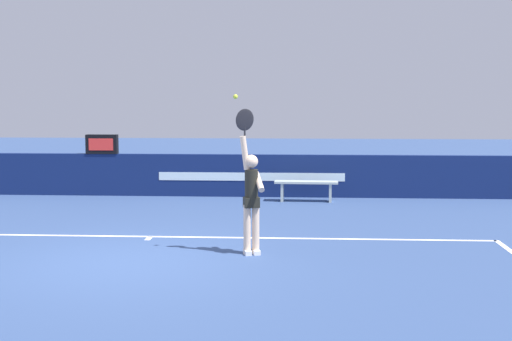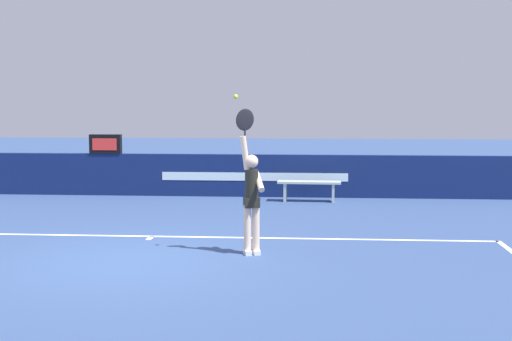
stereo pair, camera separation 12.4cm
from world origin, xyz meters
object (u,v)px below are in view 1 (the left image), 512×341
(speed_display, at_px, (102,144))
(tennis_player, at_px, (251,195))
(courtside_bench_near, at_px, (306,186))
(tennis_ball, at_px, (235,97))

(speed_display, bearing_deg, tennis_player, -56.42)
(tennis_player, xyz_separation_m, courtside_bench_near, (0.93, 5.50, -0.57))
(tennis_player, distance_m, courtside_bench_near, 5.60)
(tennis_player, distance_m, tennis_ball, 1.54)
(tennis_player, height_order, tennis_ball, tennis_ball)
(tennis_player, relative_size, tennis_ball, 32.12)
(speed_display, xyz_separation_m, tennis_player, (4.12, -6.21, -0.34))
(speed_display, bearing_deg, courtside_bench_near, -7.99)
(courtside_bench_near, bearing_deg, tennis_ball, -101.85)
(speed_display, height_order, tennis_ball, tennis_ball)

